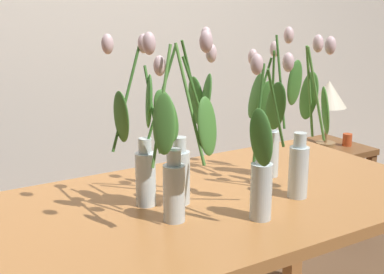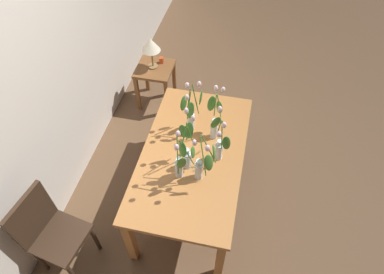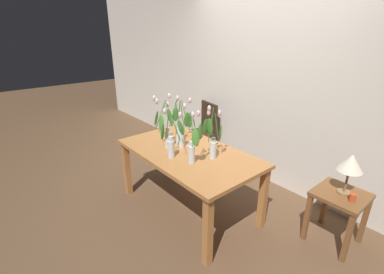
% 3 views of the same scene
% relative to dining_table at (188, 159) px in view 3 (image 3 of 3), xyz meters
% --- Properties ---
extents(ground_plane, '(18.00, 18.00, 0.00)m').
position_rel_dining_table_xyz_m(ground_plane, '(0.00, 0.00, -0.65)').
color(ground_plane, brown).
extents(room_wall_rear, '(9.00, 0.10, 2.70)m').
position_rel_dining_table_xyz_m(room_wall_rear, '(0.00, 1.31, 0.70)').
color(room_wall_rear, silver).
rests_on(room_wall_rear, ground).
extents(dining_table, '(1.60, 0.90, 0.74)m').
position_rel_dining_table_xyz_m(dining_table, '(0.00, 0.00, 0.00)').
color(dining_table, '#B7753D').
rests_on(dining_table, ground).
extents(tulip_vase_0, '(0.22, 0.22, 0.52)m').
position_rel_dining_table_xyz_m(tulip_vase_0, '(0.01, -0.23, 0.27)').
color(tulip_vase_0, silver).
rests_on(tulip_vase_0, dining_table).
extents(tulip_vase_1, '(0.19, 0.21, 0.57)m').
position_rel_dining_table_xyz_m(tulip_vase_1, '(0.29, 0.08, 0.30)').
color(tulip_vase_1, silver).
rests_on(tulip_vase_1, dining_table).
extents(tulip_vase_2, '(0.16, 0.15, 0.55)m').
position_rel_dining_table_xyz_m(tulip_vase_2, '(0.26, -0.15, 0.28)').
color(tulip_vase_2, silver).
rests_on(tulip_vase_2, dining_table).
extents(tulip_vase_3, '(0.22, 0.19, 0.59)m').
position_rel_dining_table_xyz_m(tulip_vase_3, '(-0.24, -0.13, 0.28)').
color(tulip_vase_3, silver).
rests_on(tulip_vase_3, dining_table).
extents(tulip_vase_4, '(0.27, 0.14, 0.58)m').
position_rel_dining_table_xyz_m(tulip_vase_4, '(-0.13, 0.02, 0.31)').
color(tulip_vase_4, silver).
rests_on(tulip_vase_4, dining_table).
extents(tulip_vase_5, '(0.22, 0.18, 0.57)m').
position_rel_dining_table_xyz_m(tulip_vase_5, '(-0.27, 0.04, 0.27)').
color(tulip_vase_5, silver).
rests_on(tulip_vase_5, dining_table).
extents(dining_chair, '(0.46, 0.46, 0.93)m').
position_rel_dining_table_xyz_m(dining_chair, '(-0.87, 1.01, -0.12)').
color(dining_chair, '#382619').
rests_on(dining_chair, ground).
extents(side_table, '(0.44, 0.44, 0.55)m').
position_rel_dining_table_xyz_m(side_table, '(1.33, 0.77, -0.22)').
color(side_table, brown).
rests_on(side_table, ground).
extents(table_lamp, '(0.22, 0.22, 0.40)m').
position_rel_dining_table_xyz_m(table_lamp, '(1.34, 0.79, 0.21)').
color(table_lamp, olive).
rests_on(table_lamp, side_table).
extents(pillar_candle, '(0.06, 0.06, 0.07)m').
position_rel_dining_table_xyz_m(pillar_candle, '(1.44, 0.71, -0.06)').
color(pillar_candle, '#CC4C23').
rests_on(pillar_candle, side_table).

